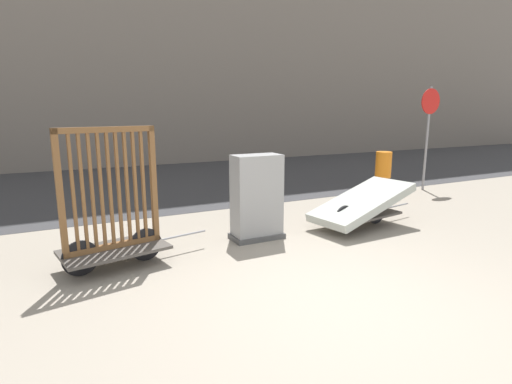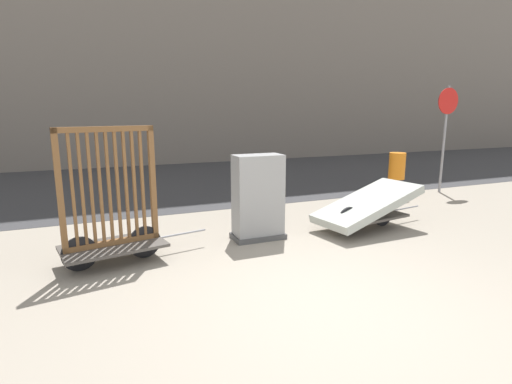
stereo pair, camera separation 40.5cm
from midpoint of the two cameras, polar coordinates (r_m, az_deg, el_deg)
ground_plane at (r=4.43m, az=13.83°, el=-15.67°), size 60.00×60.00×0.00m
road_strip at (r=11.69m, az=-10.28°, el=1.55°), size 56.00×7.46×0.01m
bike_cart_with_bedframe at (r=5.47m, az=-17.92°, el=-3.58°), size 2.03×0.99×1.81m
bike_cart_with_mattress at (r=7.08m, az=17.18°, el=-1.94°), size 2.29×1.16×0.76m
utility_cabinet at (r=6.25m, az=2.15°, el=-1.17°), size 0.82×0.46×1.34m
trash_bin at (r=9.94m, az=20.61°, el=3.45°), size 0.37×0.37×1.04m
sign_post at (r=10.85m, az=26.48°, el=8.85°), size 0.62×0.06×2.58m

